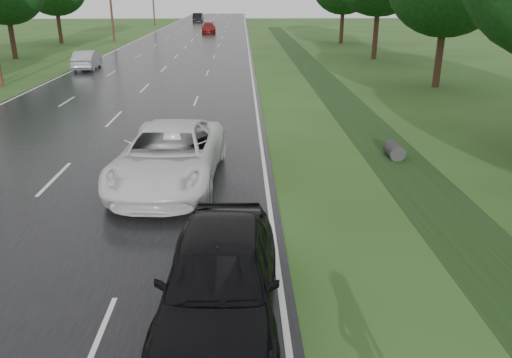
% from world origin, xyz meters
% --- Properties ---
extents(road, '(14.00, 180.00, 0.04)m').
position_xyz_m(road, '(0.00, 45.00, 0.02)').
color(road, black).
rests_on(road, ground).
extents(edge_stripe_east, '(0.12, 180.00, 0.01)m').
position_xyz_m(edge_stripe_east, '(6.75, 45.00, 0.04)').
color(edge_stripe_east, silver).
rests_on(edge_stripe_east, road).
extents(edge_stripe_west, '(0.12, 180.00, 0.01)m').
position_xyz_m(edge_stripe_west, '(-6.75, 45.00, 0.04)').
color(edge_stripe_west, silver).
rests_on(edge_stripe_west, road).
extents(center_line, '(0.12, 180.00, 0.01)m').
position_xyz_m(center_line, '(0.00, 45.00, 0.04)').
color(center_line, silver).
rests_on(center_line, road).
extents(drainage_ditch, '(2.20, 120.00, 0.56)m').
position_xyz_m(drainage_ditch, '(11.50, 18.71, 0.04)').
color(drainage_ditch, black).
rests_on(drainage_ditch, ground).
extents(white_pickup, '(3.31, 6.55, 1.78)m').
position_xyz_m(white_pickup, '(3.77, 7.56, 0.93)').
color(white_pickup, white).
rests_on(white_pickup, road).
extents(dark_sedan, '(2.27, 5.20, 1.74)m').
position_xyz_m(dark_sedan, '(5.59, 0.55, 0.91)').
color(dark_sedan, black).
rests_on(dark_sedan, road).
extents(silver_sedan, '(1.77, 4.36, 1.41)m').
position_xyz_m(silver_sedan, '(-5.80, 32.12, 0.74)').
color(silver_sedan, '#92959A').
rests_on(silver_sedan, road).
extents(far_car_red, '(2.26, 4.97, 1.41)m').
position_xyz_m(far_car_red, '(1.36, 67.27, 0.75)').
color(far_car_red, maroon).
rests_on(far_car_red, road).
extents(far_car_dark, '(1.79, 5.08, 1.67)m').
position_xyz_m(far_car_dark, '(-2.43, 95.76, 0.88)').
color(far_car_dark, black).
rests_on(far_car_dark, road).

